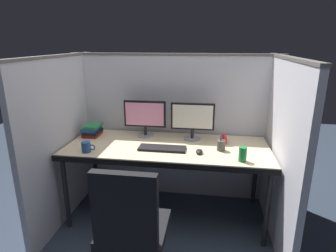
# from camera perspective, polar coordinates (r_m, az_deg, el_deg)

# --- Properties ---
(ground_plane) EXTENTS (8.00, 8.00, 0.00)m
(ground_plane) POSITION_cam_1_polar(r_m,az_deg,el_deg) (2.78, -1.15, -20.69)
(ground_plane) COLOR #2D3847
(cubicle_partition_rear) EXTENTS (2.21, 0.06, 1.57)m
(cubicle_partition_rear) POSITION_cam_1_polar(r_m,az_deg,el_deg) (3.07, 1.09, -0.23)
(cubicle_partition_rear) COLOR silver
(cubicle_partition_rear) RESTS_ON ground
(cubicle_partition_left) EXTENTS (0.06, 1.41, 1.57)m
(cubicle_partition_left) POSITION_cam_1_polar(r_m,az_deg,el_deg) (2.88, -20.45, -2.49)
(cubicle_partition_left) COLOR silver
(cubicle_partition_left) RESTS_ON ground
(cubicle_partition_right) EXTENTS (0.06, 1.41, 1.57)m
(cubicle_partition_right) POSITION_cam_1_polar(r_m,az_deg,el_deg) (2.61, 21.71, -4.63)
(cubicle_partition_right) COLOR silver
(cubicle_partition_right) RESTS_ON ground
(desk) EXTENTS (1.90, 0.80, 0.74)m
(desk) POSITION_cam_1_polar(r_m,az_deg,el_deg) (2.68, -0.20, -5.08)
(desk) COLOR beige
(desk) RESTS_ON ground
(office_chair) EXTENTS (0.52, 0.52, 0.97)m
(office_chair) POSITION_cam_1_polar(r_m,az_deg,el_deg) (2.08, -7.09, -22.97)
(office_chair) COLOR black
(office_chair) RESTS_ON ground
(monitor_left) EXTENTS (0.43, 0.17, 0.37)m
(monitor_left) POSITION_cam_1_polar(r_m,az_deg,el_deg) (2.89, -4.70, 2.03)
(monitor_left) COLOR gray
(monitor_left) RESTS_ON desk
(monitor_right) EXTENTS (0.43, 0.17, 0.37)m
(monitor_right) POSITION_cam_1_polar(r_m,az_deg,el_deg) (2.79, 4.99, 1.50)
(monitor_right) COLOR gray
(monitor_right) RESTS_ON desk
(keyboard_main) EXTENTS (0.43, 0.15, 0.02)m
(keyboard_main) POSITION_cam_1_polar(r_m,az_deg,el_deg) (2.58, -1.18, -4.53)
(keyboard_main) COLOR black
(keyboard_main) RESTS_ON desk
(computer_mouse) EXTENTS (0.06, 0.10, 0.04)m
(computer_mouse) POSITION_cam_1_polar(r_m,az_deg,el_deg) (2.50, 6.34, -5.16)
(computer_mouse) COLOR black
(computer_mouse) RESTS_ON desk
(red_stapler) EXTENTS (0.04, 0.15, 0.06)m
(red_stapler) POSITION_cam_1_polar(r_m,az_deg,el_deg) (2.82, 11.32, -2.63)
(red_stapler) COLOR red
(red_stapler) RESTS_ON desk
(pen_cup) EXTENTS (0.08, 0.08, 0.15)m
(pen_cup) POSITION_cam_1_polar(r_m,az_deg,el_deg) (2.59, 10.71, -3.86)
(pen_cup) COLOR #4C4742
(pen_cup) RESTS_ON desk
(book_stack) EXTENTS (0.17, 0.23, 0.12)m
(book_stack) POSITION_cam_1_polar(r_m,az_deg,el_deg) (3.04, -15.08, -0.80)
(book_stack) COLOR #B22626
(book_stack) RESTS_ON desk
(soda_can) EXTENTS (0.07, 0.07, 0.12)m
(soda_can) POSITION_cam_1_polar(r_m,az_deg,el_deg) (2.40, 14.88, -5.55)
(soda_can) COLOR #197233
(soda_can) RESTS_ON desk
(coffee_mug) EXTENTS (0.13, 0.08, 0.09)m
(coffee_mug) POSITION_cam_1_polar(r_m,az_deg,el_deg) (2.61, -16.19, -4.10)
(coffee_mug) COLOR #264C8C
(coffee_mug) RESTS_ON desk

